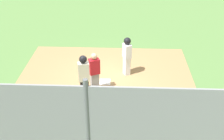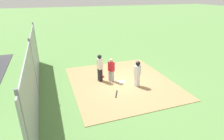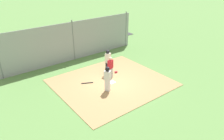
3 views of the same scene
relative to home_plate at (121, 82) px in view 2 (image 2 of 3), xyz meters
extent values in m
plane|color=#5B8947|center=(0.00, 0.00, -0.04)|extent=(140.00, 140.00, 0.00)
cube|color=#A88456|center=(0.00, 0.00, -0.03)|extent=(7.20, 6.40, 0.03)
cube|color=white|center=(0.00, 0.00, 0.00)|extent=(0.45, 0.45, 0.02)
cube|color=#9E9EA3|center=(-0.35, -0.59, 0.36)|extent=(0.36, 0.32, 0.75)
cube|color=#B21923|center=(-0.35, -0.59, 1.04)|extent=(0.45, 0.39, 0.59)
sphere|color=tan|center=(-0.35, -0.59, 1.45)|extent=(0.23, 0.23, 0.23)
cube|color=black|center=(-0.64, -1.27, 0.42)|extent=(0.34, 0.28, 0.87)
cube|color=beige|center=(-0.64, -1.27, 1.20)|extent=(0.43, 0.33, 0.69)
sphere|color=black|center=(-0.64, -1.27, 1.68)|extent=(0.27, 0.27, 0.27)
cube|color=silver|center=(0.86, 0.69, 0.37)|extent=(0.33, 0.36, 0.77)
cube|color=silver|center=(0.86, 0.69, 1.06)|extent=(0.40, 0.45, 0.61)
sphere|color=tan|center=(0.86, 0.69, 1.49)|extent=(0.24, 0.24, 0.24)
sphere|color=black|center=(0.86, 0.69, 1.51)|extent=(0.29, 0.29, 0.29)
cylinder|color=black|center=(1.40, -0.89, 0.02)|extent=(0.74, 0.40, 0.06)
ellipsoid|color=#B21923|center=(-1.14, -0.95, 0.05)|extent=(0.24, 0.20, 0.12)
cube|color=#93999E|center=(0.00, -5.15, 1.56)|extent=(12.00, 0.05, 3.20)
cylinder|color=slate|center=(-5.70, -5.15, 1.64)|extent=(0.10, 0.10, 3.35)
cylinder|color=slate|center=(0.00, -5.15, 1.64)|extent=(0.10, 0.10, 3.35)
camera|label=1|loc=(0.72, -9.78, 6.21)|focal=46.03mm
camera|label=2|loc=(10.22, -4.29, 5.47)|focal=29.99mm
camera|label=3|loc=(7.83, 10.15, 7.16)|focal=34.49mm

